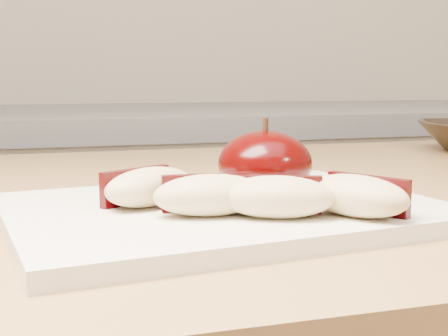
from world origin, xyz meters
name	(u,v)px	position (x,y,z in m)	size (l,w,h in m)	color
back_cabinet	(149,332)	(0.00, 1.20, 0.47)	(2.40, 0.62, 0.94)	silver
cutting_board	(224,211)	(-0.09, 0.37, 0.91)	(0.29, 0.22, 0.01)	silver
apple_half	(265,164)	(-0.04, 0.42, 0.93)	(0.08, 0.08, 0.06)	black
apple_wedge_a	(149,187)	(-0.14, 0.38, 0.93)	(0.08, 0.07, 0.03)	tan
apple_wedge_b	(210,195)	(-0.11, 0.33, 0.93)	(0.08, 0.04, 0.03)	tan
apple_wedge_c	(277,197)	(-0.07, 0.32, 0.93)	(0.08, 0.06, 0.03)	tan
apple_wedge_d	(357,195)	(-0.02, 0.30, 0.93)	(0.07, 0.08, 0.03)	tan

